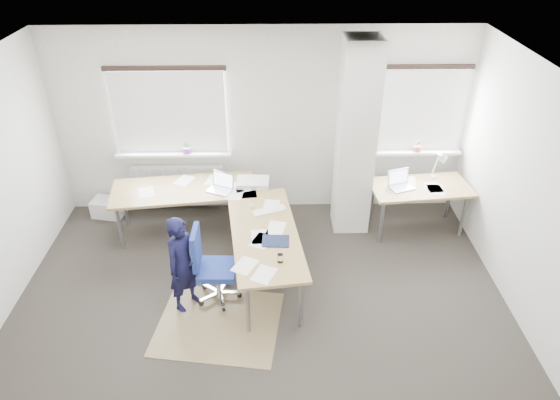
{
  "coord_description": "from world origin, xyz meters",
  "views": [
    {
      "loc": [
        0.15,
        -4.24,
        4.3
      ],
      "look_at": [
        0.24,
        0.9,
        1.09
      ],
      "focal_mm": 32.0,
      "sensor_mm": 36.0,
      "label": 1
    }
  ],
  "objects_px": {
    "desk_side": "(420,189)",
    "person": "(183,264)",
    "task_chair": "(215,280)",
    "desk_main": "(225,210)"
  },
  "relations": [
    {
      "from": "desk_side",
      "to": "person",
      "type": "relative_size",
      "value": 1.18
    },
    {
      "from": "task_chair",
      "to": "person",
      "type": "xyz_separation_m",
      "value": [
        -0.33,
        -0.11,
        0.34
      ]
    },
    {
      "from": "task_chair",
      "to": "person",
      "type": "relative_size",
      "value": 0.81
    },
    {
      "from": "desk_main",
      "to": "task_chair",
      "type": "bearing_deg",
      "value": -102.64
    },
    {
      "from": "task_chair",
      "to": "desk_main",
      "type": "bearing_deg",
      "value": 85.87
    },
    {
      "from": "person",
      "to": "desk_side",
      "type": "bearing_deg",
      "value": -24.96
    },
    {
      "from": "desk_main",
      "to": "person",
      "type": "height_order",
      "value": "person"
    },
    {
      "from": "desk_main",
      "to": "person",
      "type": "distance_m",
      "value": 1.11
    },
    {
      "from": "person",
      "to": "task_chair",
      "type": "bearing_deg",
      "value": -32.38
    },
    {
      "from": "task_chair",
      "to": "desk_side",
      "type": "bearing_deg",
      "value": 28.23
    }
  ]
}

